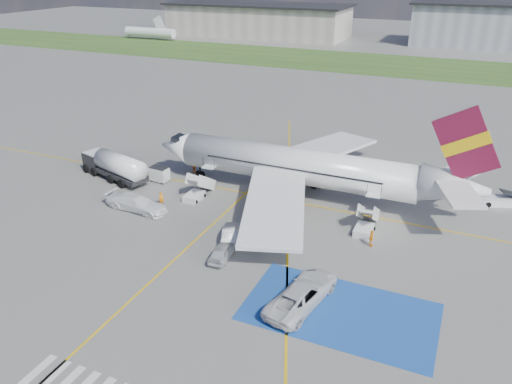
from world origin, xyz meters
The scene contains 21 objects.
ground centered at (0.00, 0.00, 0.00)m, with size 400.00×400.00×0.00m, color #60605E.
grass_strip centered at (0.00, 95.00, 0.01)m, with size 400.00×30.00×0.01m, color #2D4C1E.
taxiway_line_main centered at (0.00, 12.00, 0.01)m, with size 120.00×0.20×0.01m, color gold.
taxiway_line_cross centered at (-5.00, -10.00, 0.01)m, with size 0.20×60.00×0.01m, color gold.
taxiway_line_diag centered at (0.00, 12.00, 0.01)m, with size 0.20×60.00×0.01m, color gold.
staging_box centered at (10.00, -4.00, 0.01)m, with size 14.00×8.00×0.01m, color #194699.
terminal_west centered at (-55.00, 130.00, 5.00)m, with size 60.00×22.00×10.00m, color #9F9589.
terminal_centre centered at (20.00, 135.00, 6.00)m, with size 48.00×18.00×12.00m, color gray.
airliner centered at (1.51, 14.00, 3.39)m, with size 36.81×32.95×11.92m.
airstairs_fwd centered at (-9.50, 8.70, 0.62)m, with size 1.90×5.20×3.60m.
airstairs_aft centered at (9.00, 8.70, 0.62)m, with size 1.90×5.20×3.60m.
fuel_tanker centered at (-20.89, 9.45, 1.39)m, with size 9.97×5.17×3.30m.
gpu_cart centered at (-15.70, 10.95, 0.81)m, with size 2.26×1.56×1.79m.
belt_loader centered at (21.21, 20.48, 0.40)m, with size 5.53×3.55×1.61m.
car_silver_a centered at (-1.31, -0.96, 0.67)m, with size 1.58×3.94×1.34m, color #ADB0B4.
car_silver_b centered at (-1.99, 2.20, 0.69)m, with size 1.46×4.18×1.38m, color silver.
van_white_a centered at (7.09, -4.12, 1.11)m, with size 2.74×5.93×2.23m, color silver.
van_white_b centered at (-13.70, 3.70, 1.05)m, with size 2.18×5.36×2.10m, color white.
crew_fwd centered at (-11.88, 5.59, 0.77)m, with size 0.56×0.37×1.55m, color orange.
crew_nose centered at (-13.44, 14.85, 0.94)m, with size 0.91×0.71×1.88m, color orange.
crew_aft centered at (10.10, 6.26, 0.80)m, with size 0.94×0.39×1.61m, color orange.
Camera 1 is at (16.27, -33.67, 23.58)m, focal length 35.00 mm.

